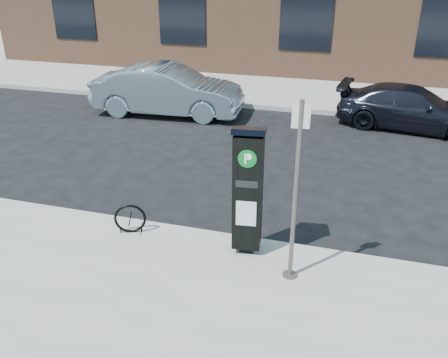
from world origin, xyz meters
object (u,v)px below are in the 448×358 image
at_px(car_silver, 168,90).
at_px(parking_kiosk, 248,190).
at_px(sign_pole, 295,196).
at_px(bike_rack, 130,219).
at_px(car_dark, 412,108).

bearing_deg(car_silver, parking_kiosk, -152.45).
height_order(sign_pole, bike_rack, sign_pole).
bearing_deg(bike_rack, car_dark, 35.60).
bearing_deg(parking_kiosk, bike_rack, 174.15).
distance_m(sign_pole, car_dark, 8.61).
distance_m(bike_rack, car_dark, 9.33).
bearing_deg(bike_rack, parking_kiosk, -19.86).
height_order(parking_kiosk, car_dark, parking_kiosk).
relative_size(car_silver, car_dark, 1.11).
xyz_separation_m(sign_pole, car_silver, (-5.10, 7.55, -0.76)).
bearing_deg(car_silver, sign_pole, -149.81).
relative_size(parking_kiosk, car_dark, 0.52).
relative_size(bike_rack, car_dark, 0.13).
xyz_separation_m(bike_rack, car_dark, (5.11, 7.80, 0.19)).
distance_m(sign_pole, car_silver, 9.14).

